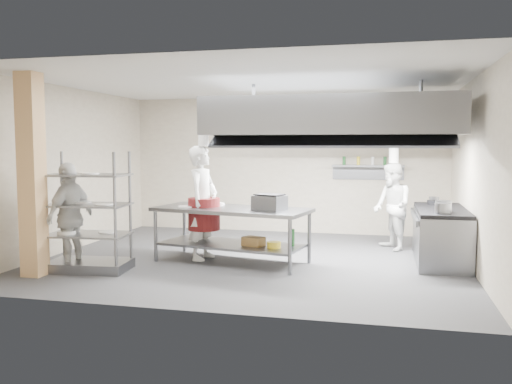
% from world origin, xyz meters
% --- Properties ---
extents(floor, '(7.00, 7.00, 0.00)m').
position_xyz_m(floor, '(0.00, 0.00, 0.00)').
color(floor, '#2E2E30').
rests_on(floor, ground).
extents(ceiling, '(7.00, 7.00, 0.00)m').
position_xyz_m(ceiling, '(0.00, 0.00, 3.00)').
color(ceiling, silver).
rests_on(ceiling, wall_back).
extents(wall_back, '(7.00, 0.00, 7.00)m').
position_xyz_m(wall_back, '(0.00, 3.00, 1.50)').
color(wall_back, tan).
rests_on(wall_back, ground).
extents(wall_left, '(0.00, 6.00, 6.00)m').
position_xyz_m(wall_left, '(-3.50, 0.00, 1.50)').
color(wall_left, tan).
rests_on(wall_left, ground).
extents(wall_right, '(0.00, 6.00, 6.00)m').
position_xyz_m(wall_right, '(3.50, 0.00, 1.50)').
color(wall_right, tan).
rests_on(wall_right, ground).
extents(column, '(0.30, 0.30, 3.00)m').
position_xyz_m(column, '(-2.90, -1.90, 1.50)').
color(column, '#E0AD73').
rests_on(column, floor).
extents(exhaust_hood, '(4.00, 2.50, 0.60)m').
position_xyz_m(exhaust_hood, '(1.30, 0.40, 2.40)').
color(exhaust_hood, slate).
rests_on(exhaust_hood, ceiling).
extents(hood_strip_a, '(1.60, 0.12, 0.04)m').
position_xyz_m(hood_strip_a, '(0.40, 0.40, 2.08)').
color(hood_strip_a, white).
rests_on(hood_strip_a, exhaust_hood).
extents(hood_strip_b, '(1.60, 0.12, 0.04)m').
position_xyz_m(hood_strip_b, '(2.20, 0.40, 2.08)').
color(hood_strip_b, white).
rests_on(hood_strip_b, exhaust_hood).
extents(wall_shelf, '(1.50, 0.28, 0.04)m').
position_xyz_m(wall_shelf, '(1.80, 2.84, 1.50)').
color(wall_shelf, slate).
rests_on(wall_shelf, wall_back).
extents(island, '(2.71, 1.52, 0.91)m').
position_xyz_m(island, '(-0.30, -0.32, 0.46)').
color(island, gray).
rests_on(island, floor).
extents(island_worktop, '(2.71, 1.52, 0.06)m').
position_xyz_m(island_worktop, '(-0.30, -0.32, 0.88)').
color(island_worktop, slate).
rests_on(island_worktop, island).
extents(island_undershelf, '(2.49, 1.38, 0.04)m').
position_xyz_m(island_undershelf, '(-0.30, -0.32, 0.30)').
color(island_undershelf, slate).
rests_on(island_undershelf, island).
extents(pass_rack, '(1.30, 0.84, 1.85)m').
position_xyz_m(pass_rack, '(-2.30, -1.40, 0.92)').
color(pass_rack, slate).
rests_on(pass_rack, floor).
extents(cooking_range, '(0.80, 2.00, 0.84)m').
position_xyz_m(cooking_range, '(3.08, 0.50, 0.42)').
color(cooking_range, slate).
rests_on(cooking_range, floor).
extents(range_top, '(0.78, 1.96, 0.06)m').
position_xyz_m(range_top, '(3.08, 0.50, 0.87)').
color(range_top, black).
rests_on(range_top, cooking_range).
extents(chef_head, '(0.55, 0.76, 1.93)m').
position_xyz_m(chef_head, '(-0.85, -0.18, 0.97)').
color(chef_head, white).
rests_on(chef_head, floor).
extents(chef_line, '(0.89, 0.98, 1.62)m').
position_xyz_m(chef_line, '(2.30, 1.38, 0.81)').
color(chef_line, silver).
rests_on(chef_line, floor).
extents(chef_plating, '(0.53, 1.03, 1.68)m').
position_xyz_m(chef_plating, '(-2.60, -1.41, 0.84)').
color(chef_plating, silver).
rests_on(chef_plating, floor).
extents(griddle, '(0.57, 0.51, 0.23)m').
position_xyz_m(griddle, '(0.37, -0.47, 1.03)').
color(griddle, slate).
rests_on(griddle, island_worktop).
extents(wicker_basket, '(0.39, 0.33, 0.15)m').
position_xyz_m(wicker_basket, '(0.11, -0.47, 0.39)').
color(wicker_basket, brown).
rests_on(wicker_basket, island_undershelf).
extents(stockpot, '(0.25, 0.25, 0.17)m').
position_xyz_m(stockpot, '(3.06, 0.05, 0.99)').
color(stockpot, gray).
rests_on(stockpot, range_top).
extents(plate_stack, '(0.28, 0.28, 0.05)m').
position_xyz_m(plate_stack, '(-2.30, -1.40, 0.59)').
color(plate_stack, white).
rests_on(plate_stack, pass_rack).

